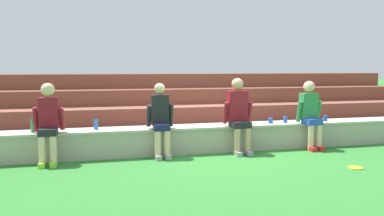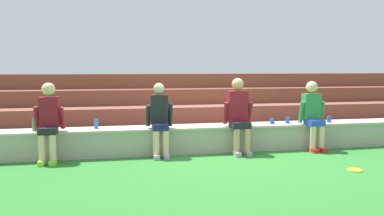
# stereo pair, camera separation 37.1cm
# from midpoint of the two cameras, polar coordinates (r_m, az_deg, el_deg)

# --- Properties ---
(ground_plane) EXTENTS (80.00, 80.00, 0.00)m
(ground_plane) POSITION_cam_midpoint_polar(r_m,az_deg,el_deg) (7.20, 5.87, -6.85)
(ground_plane) COLOR #2D752D
(stone_seating_wall) EXTENTS (8.30, 0.56, 0.50)m
(stone_seating_wall) POSITION_cam_midpoint_polar(r_m,az_deg,el_deg) (7.39, 5.31, -4.39)
(stone_seating_wall) COLOR #A8A08E
(stone_seating_wall) RESTS_ON ground
(brick_bleachers) EXTENTS (11.68, 2.79, 1.45)m
(brick_bleachers) POSITION_cam_midpoint_polar(r_m,az_deg,el_deg) (9.52, 1.51, -0.32)
(brick_bleachers) COLOR brown
(brick_bleachers) RESTS_ON ground
(person_far_left) EXTENTS (0.50, 0.59, 1.36)m
(person_far_left) POSITION_cam_midpoint_polar(r_m,az_deg,el_deg) (6.84, -19.41, -1.65)
(person_far_left) COLOR beige
(person_far_left) RESTS_ON ground
(person_left_of_center) EXTENTS (0.49, 0.53, 1.33)m
(person_left_of_center) POSITION_cam_midpoint_polar(r_m,az_deg,el_deg) (6.85, -3.36, -1.52)
(person_left_of_center) COLOR beige
(person_left_of_center) RESTS_ON ground
(person_center) EXTENTS (0.55, 0.57, 1.42)m
(person_center) POSITION_cam_midpoint_polar(r_m,az_deg,el_deg) (7.16, 8.55, -0.79)
(person_center) COLOR tan
(person_center) RESTS_ON ground
(person_right_of_center) EXTENTS (0.51, 0.54, 1.35)m
(person_right_of_center) POSITION_cam_midpoint_polar(r_m,az_deg,el_deg) (7.80, 19.14, -0.75)
(person_right_of_center) COLOR beige
(person_right_of_center) RESTS_ON ground
(water_bottle_near_right) EXTENTS (0.06, 0.06, 0.24)m
(water_bottle_near_right) POSITION_cam_midpoint_polar(r_m,az_deg,el_deg) (7.13, -21.42, -2.33)
(water_bottle_near_right) COLOR green
(water_bottle_near_right) RESTS_ON stone_seating_wall
(water_bottle_mid_left) EXTENTS (0.07, 0.07, 0.22)m
(water_bottle_mid_left) POSITION_cam_midpoint_polar(r_m,az_deg,el_deg) (7.07, -12.84, -2.25)
(water_bottle_mid_left) COLOR blue
(water_bottle_mid_left) RESTS_ON stone_seating_wall
(plastic_cup_left_end) EXTENTS (0.09, 0.09, 0.10)m
(plastic_cup_left_end) POSITION_cam_midpoint_polar(r_m,az_deg,el_deg) (7.69, 13.39, -1.96)
(plastic_cup_left_end) COLOR blue
(plastic_cup_left_end) RESTS_ON stone_seating_wall
(plastic_cup_middle) EXTENTS (0.09, 0.09, 0.12)m
(plastic_cup_middle) POSITION_cam_midpoint_polar(r_m,az_deg,el_deg) (8.28, 21.24, -1.60)
(plastic_cup_middle) COLOR blue
(plastic_cup_middle) RESTS_ON stone_seating_wall
(plastic_cup_right_end) EXTENTS (0.08, 0.08, 0.13)m
(plastic_cup_right_end) POSITION_cam_midpoint_polar(r_m,az_deg,el_deg) (7.83, 15.57, -1.80)
(plastic_cup_right_end) COLOR blue
(plastic_cup_right_end) RESTS_ON stone_seating_wall
(frisbee) EXTENTS (0.23, 0.23, 0.02)m
(frisbee) POSITION_cam_midpoint_polar(r_m,az_deg,el_deg) (6.60, 24.92, -8.51)
(frisbee) COLOR yellow
(frisbee) RESTS_ON ground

